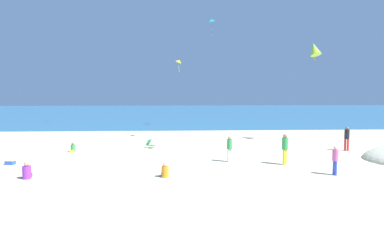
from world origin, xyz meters
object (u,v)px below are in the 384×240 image
object	(u,v)px
kite_lime	(315,49)
kite_yellow	(179,61)
person_0	(335,158)
person_3	(27,172)
person_7	(347,137)
person_2	(165,171)
person_6	(229,147)
kite_teal	(211,21)
person_1	(285,147)
person_4	(73,148)
beach_chair_far_left	(150,144)
cooler_box	(10,162)

from	to	relation	value
kite_lime	kite_yellow	size ratio (longest dim) A/B	1.43
person_0	person_3	world-z (taller)	person_0
person_7	kite_lime	size ratio (longest dim) A/B	1.09
person_2	kite_yellow	size ratio (longest dim) A/B	0.68
kite_lime	person_6	bearing A→B (deg)	-137.30
person_6	kite_teal	world-z (taller)	kite_teal
person_1	kite_teal	bearing A→B (deg)	-41.72
person_0	person_7	bearing A→B (deg)	54.36
person_1	person_6	world-z (taller)	person_1
person_6	kite_lime	size ratio (longest dim) A/B	0.99
person_1	kite_yellow	xyz separation A→B (m)	(-5.62, 10.20, 5.48)
person_4	kite_teal	distance (m)	21.12
kite_yellow	person_6	bearing A→B (deg)	-73.74
kite_lime	person_4	bearing A→B (deg)	-169.13
person_0	person_2	world-z (taller)	person_0
person_3	kite_teal	world-z (taller)	kite_teal
person_6	kite_yellow	world-z (taller)	kite_yellow
kite_lime	kite_yellow	world-z (taller)	kite_lime
person_2	person_6	world-z (taller)	person_6
beach_chair_far_left	kite_teal	distance (m)	18.07
person_7	kite_lime	world-z (taller)	kite_lime
beach_chair_far_left	person_1	size ratio (longest dim) A/B	0.44
person_1	person_4	xyz separation A→B (m)	(-12.80, 4.64, -0.75)
person_1	person_0	bearing A→B (deg)	166.76
person_2	kite_lime	world-z (taller)	kite_lime
person_6	person_1	bearing A→B (deg)	33.57
cooler_box	person_7	bearing A→B (deg)	9.20
cooler_box	person_0	bearing A→B (deg)	-10.80
person_0	person_1	bearing A→B (deg)	120.12
person_3	kite_teal	xyz separation A→B (m)	(10.78, 21.20, 11.25)
person_6	person_7	size ratio (longest dim) A/B	0.91
kite_yellow	kite_teal	world-z (taller)	kite_teal
person_2	kite_teal	xyz separation A→B (m)	(4.42, 21.24, 11.29)
person_7	kite_teal	world-z (taller)	kite_teal
cooler_box	person_4	world-z (taller)	person_4
person_6	kite_teal	size ratio (longest dim) A/B	0.82
person_1	kite_lime	xyz separation A→B (m)	(4.80, 8.02, 6.29)
cooler_box	person_7	size ratio (longest dim) A/B	0.31
cooler_box	person_4	bearing A→B (deg)	59.59
person_6	kite_lime	world-z (taller)	kite_lime
kite_lime	person_3	bearing A→B (deg)	-149.62
beach_chair_far_left	person_4	world-z (taller)	person_4
kite_lime	kite_teal	distance (m)	13.54
person_3	person_7	xyz separation A→B (m)	(18.44, 6.46, 0.65)
person_3	kite_teal	bearing A→B (deg)	-38.61
person_3	kite_teal	size ratio (longest dim) A/B	0.44
person_3	person_4	xyz separation A→B (m)	(0.04, 6.96, -0.06)
person_0	person_6	distance (m)	5.65
person_2	person_4	size ratio (longest dim) A/B	1.10
kite_lime	kite_yellow	xyz separation A→B (m)	(-10.42, 2.18, -0.80)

